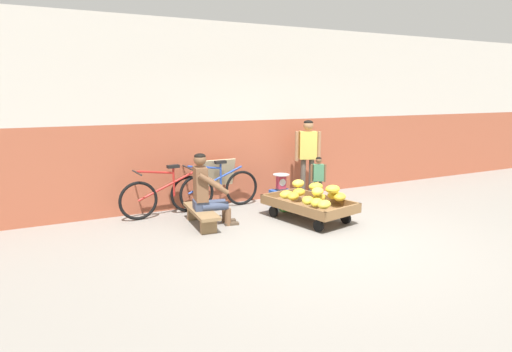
# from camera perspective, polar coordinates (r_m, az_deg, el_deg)

# --- Properties ---
(ground_plane) EXTENTS (80.00, 80.00, 0.00)m
(ground_plane) POSITION_cam_1_polar(r_m,az_deg,el_deg) (6.21, 10.56, -8.55)
(ground_plane) COLOR gray
(back_wall) EXTENTS (16.00, 0.30, 3.25)m
(back_wall) POSITION_cam_1_polar(r_m,az_deg,el_deg) (8.31, -1.20, 7.99)
(back_wall) COLOR #A35138
(back_wall) RESTS_ON ground
(banana_cart) EXTENTS (1.13, 1.59, 0.36)m
(banana_cart) POSITION_cam_1_polar(r_m,az_deg,el_deg) (7.12, 6.90, -3.88)
(banana_cart) COLOR brown
(banana_cart) RESTS_ON ground
(banana_pile) EXTENTS (0.94, 1.19, 0.26)m
(banana_pile) POSITION_cam_1_polar(r_m,az_deg,el_deg) (6.93, 7.56, -2.41)
(banana_pile) COLOR gold
(banana_pile) RESTS_ON banana_cart
(low_bench) EXTENTS (0.38, 1.12, 0.27)m
(low_bench) POSITION_cam_1_polar(r_m,az_deg,el_deg) (6.83, -7.15, -4.89)
(low_bench) COLOR olive
(low_bench) RESTS_ON ground
(vendor_seated) EXTENTS (0.71, 0.54, 1.14)m
(vendor_seated) POSITION_cam_1_polar(r_m,az_deg,el_deg) (6.75, -6.49, -1.83)
(vendor_seated) COLOR brown
(vendor_seated) RESTS_ON ground
(plastic_crate) EXTENTS (0.36, 0.28, 0.30)m
(plastic_crate) POSITION_cam_1_polar(r_m,az_deg,el_deg) (7.97, 3.27, -2.89)
(plastic_crate) COLOR #234CA8
(plastic_crate) RESTS_ON ground
(weighing_scale) EXTENTS (0.30, 0.30, 0.29)m
(weighing_scale) POSITION_cam_1_polar(r_m,az_deg,el_deg) (7.90, 3.30, -0.76)
(weighing_scale) COLOR #28282D
(weighing_scale) RESTS_ON plastic_crate
(bicycle_near_left) EXTENTS (1.66, 0.48, 0.86)m
(bicycle_near_left) POSITION_cam_1_polar(r_m,az_deg,el_deg) (7.46, -11.36, -2.45)
(bicycle_near_left) COLOR black
(bicycle_near_left) RESTS_ON ground
(bicycle_far_left) EXTENTS (1.66, 0.48, 0.86)m
(bicycle_far_left) POSITION_cam_1_polar(r_m,az_deg,el_deg) (7.80, -5.30, -1.70)
(bicycle_far_left) COLOR black
(bicycle_far_left) RESTS_ON ground
(sign_board) EXTENTS (0.70, 0.30, 0.86)m
(sign_board) POSITION_cam_1_polar(r_m,az_deg,el_deg) (8.03, -5.36, -0.79)
(sign_board) COLOR #C6B289
(sign_board) RESTS_ON ground
(customer_adult) EXTENTS (0.45, 0.32, 1.53)m
(customer_adult) POSITION_cam_1_polar(r_m,az_deg,el_deg) (8.34, 6.76, 3.28)
(customer_adult) COLOR brown
(customer_adult) RESTS_ON ground
(customer_child) EXTENTS (0.27, 0.18, 0.91)m
(customer_child) POSITION_cam_1_polar(r_m,az_deg,el_deg) (7.96, 8.11, 0.01)
(customer_child) COLOR brown
(customer_child) RESTS_ON ground
(shopping_bag) EXTENTS (0.18, 0.12, 0.24)m
(shopping_bag) POSITION_cam_1_polar(r_m,az_deg,el_deg) (7.66, 3.91, -3.70)
(shopping_bag) COLOR green
(shopping_bag) RESTS_ON ground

